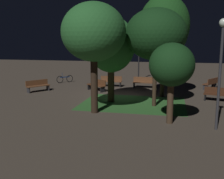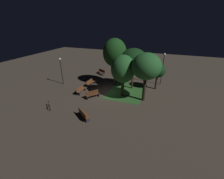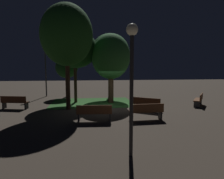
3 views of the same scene
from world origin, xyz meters
TOP-DOWN VIEW (x-y plane):
  - ground_plane at (0.00, 0.00)m, footprint 60.00×60.00m
  - grass_lawn at (-1.29, 1.96)m, footprint 6.35×4.76m
  - bench_front_left at (-1.39, -3.77)m, footprint 1.83×0.61m
  - bench_front_right at (1.38, -3.77)m, footprint 1.82×0.56m
  - bench_near_trees at (2.05, -1.67)m, footprint 1.74×1.45m
  - bench_path_side at (6.36, -0.40)m, footprint 1.45×1.74m
  - bench_corner at (-6.56, 0.19)m, footprint 1.86×0.91m
  - bench_lawn_edge at (-6.69, -4.35)m, footprint 1.34×1.79m
  - tree_left_canopy at (-3.54, 5.58)m, footprint 2.08×2.08m
  - tree_back_right at (-2.60, 2.33)m, footprint 3.52×3.52m
  - tree_lawn_side at (0.46, 4.52)m, footprint 3.36×3.36m
  - tree_right_canopy at (-2.96, -0.49)m, footprint 3.34×3.34m
  - tree_back_left at (0.16, 1.73)m, footprint 2.99×2.99m
  - lamp_post_plaza_west at (-5.55, 6.11)m, footprint 0.36×0.36m
  - lamp_post_path_center at (-0.43, -8.03)m, footprint 0.36×0.36m
  - bicycle at (6.03, -4.99)m, footprint 1.16×1.25m

SIDE VIEW (x-z plane):
  - ground_plane at x=0.00m, z-range 0.00..0.00m
  - grass_lawn at x=-1.29m, z-range 0.00..0.01m
  - bicycle at x=6.03m, z-range -0.12..0.81m
  - bench_front_left at x=-1.39m, z-range 0.04..0.92m
  - bench_front_right at x=1.38m, z-range 0.04..0.92m
  - bench_near_trees at x=2.05m, z-range 0.04..0.92m
  - bench_path_side at x=6.36m, z-range 0.04..0.92m
  - bench_corner at x=-6.56m, z-range 0.04..0.92m
  - bench_lawn_edge at x=-6.69m, z-range 0.04..0.92m
  - tree_left_canopy at x=-3.54m, z-range 0.85..4.64m
  - lamp_post_path_center at x=-0.43m, z-range 0.77..4.84m
  - lamp_post_plaza_west at x=-5.55m, z-range 0.83..5.61m
  - tree_back_left at x=0.16m, z-range 0.91..6.25m
  - tree_back_right at x=-2.60m, z-range 1.35..7.04m
  - tree_lawn_side at x=0.46m, z-range 1.35..7.17m
  - tree_right_canopy at x=-2.96m, z-range 1.41..8.24m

